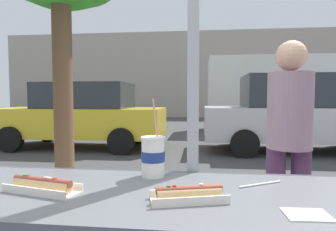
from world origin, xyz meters
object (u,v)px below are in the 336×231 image
(parked_car_silver, at_px, (297,114))
(box_truck, at_px, (293,92))
(hotdog_tray_far, at_px, (42,185))
(parked_car_yellow, at_px, (81,115))
(soda_cup_right, at_px, (153,156))
(hotdog_tray_near, at_px, (189,194))
(pedestrian, at_px, (289,136))

(parked_car_silver, bearing_deg, box_truck, 74.67)
(hotdog_tray_far, distance_m, parked_car_yellow, 7.06)
(soda_cup_right, height_order, parked_car_silver, parked_car_silver)
(soda_cup_right, relative_size, parked_car_yellow, 0.07)
(hotdog_tray_near, height_order, parked_car_silver, parked_car_silver)
(soda_cup_right, bearing_deg, hotdog_tray_near, -60.00)
(parked_car_yellow, xyz_separation_m, parked_car_silver, (5.60, 0.00, 0.07))
(soda_cup_right, relative_size, pedestrian, 0.20)
(box_truck, bearing_deg, parked_car_yellow, -147.44)
(soda_cup_right, bearing_deg, hotdog_tray_far, -145.36)
(hotdog_tray_near, relative_size, box_truck, 0.04)
(pedestrian, bearing_deg, hotdog_tray_near, -117.65)
(hotdog_tray_near, bearing_deg, box_truck, 71.63)
(box_truck, bearing_deg, parked_car_silver, -105.33)
(box_truck, bearing_deg, soda_cup_right, -109.57)
(hotdog_tray_near, relative_size, parked_car_silver, 0.06)
(hotdog_tray_far, xyz_separation_m, pedestrian, (1.20, 1.28, 0.02))
(parked_car_yellow, relative_size, parked_car_silver, 0.97)
(hotdog_tray_near, distance_m, box_truck, 11.50)
(soda_cup_right, xyz_separation_m, parked_car_yellow, (-3.01, 6.29, -0.22))
(parked_car_yellow, distance_m, parked_car_silver, 5.61)
(hotdog_tray_near, xyz_separation_m, hotdog_tray_far, (-0.51, 0.03, -0.00))
(box_truck, relative_size, pedestrian, 4.18)
(parked_car_silver, xyz_separation_m, box_truck, (1.19, 4.34, 0.64))
(pedestrian, bearing_deg, parked_car_yellow, 126.31)
(hotdog_tray_near, relative_size, parked_car_yellow, 0.06)
(hotdog_tray_far, relative_size, parked_car_yellow, 0.06)
(parked_car_yellow, relative_size, box_truck, 0.67)
(soda_cup_right, bearing_deg, parked_car_yellow, 115.59)
(soda_cup_right, xyz_separation_m, parked_car_silver, (2.59, 6.29, -0.16))
(pedestrian, bearing_deg, hotdog_tray_far, -133.05)
(parked_car_yellow, height_order, box_truck, box_truck)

